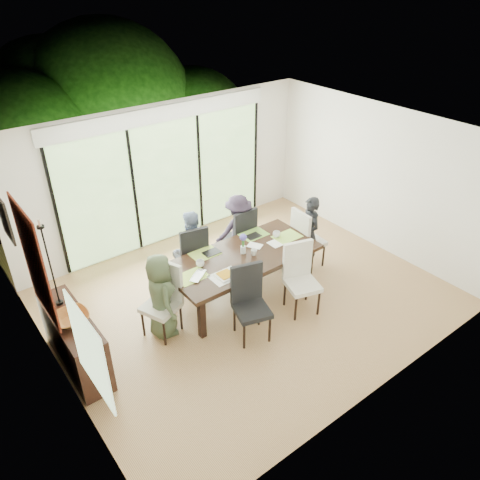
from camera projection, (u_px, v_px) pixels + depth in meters
floor at (249, 298)px, 7.71m from camera, size 6.00×5.00×0.01m
ceiling at (251, 140)px, 6.31m from camera, size 6.00×5.00×0.01m
wall_back at (166, 174)px, 8.72m from camera, size 6.00×0.02×2.70m
wall_front at (388, 313)px, 5.31m from camera, size 6.00×0.02×2.70m
wall_left at (48, 304)px, 5.44m from camera, size 0.02×5.00×2.70m
wall_right at (378, 178)px, 8.58m from camera, size 0.02×5.00×2.70m
glass_doors at (168, 183)px, 8.77m from camera, size 4.20×0.02×2.30m
blinds_header at (162, 114)px, 8.09m from camera, size 4.40×0.06×0.28m
mullion_a at (57, 215)px, 7.67m from camera, size 0.05×0.04×2.30m
mullion_b at (134, 192)px, 8.40m from camera, size 0.05×0.04×2.30m
mullion_c at (200, 174)px, 9.13m from camera, size 0.05×0.04×2.30m
mullion_d at (255, 158)px, 9.86m from camera, size 0.05×0.04×2.30m
side_window at (90, 352)px, 4.57m from camera, size 0.02×0.90×1.00m
deck at (151, 222)px, 10.05m from camera, size 6.00×1.80×0.10m
rail_top at (131, 184)px, 10.28m from camera, size 6.00×0.08×0.06m
foliage_left at (23, 150)px, 9.56m from camera, size 3.20×3.20×3.20m
foliage_mid at (109, 108)px, 10.93m from camera, size 4.00×4.00×4.00m
foliage_right at (194, 125)px, 11.61m from camera, size 2.80×2.80×2.80m
foliage_far at (58, 117)px, 10.98m from camera, size 3.60×3.60×3.60m
table_top at (243, 257)px, 7.41m from camera, size 2.49×1.14×0.06m
table_apron at (243, 262)px, 7.46m from camera, size 2.28×0.93×0.10m
table_leg_fl at (202, 317)px, 6.75m from camera, size 0.09×0.09×0.72m
table_leg_fr at (309, 266)px, 7.88m from camera, size 0.09×0.09×0.72m
table_leg_bl at (171, 289)px, 7.34m from camera, size 0.09×0.09×0.72m
table_leg_br at (275, 245)px, 8.46m from camera, size 0.09×0.09×0.72m
chair_left_end at (160, 302)px, 6.72m from camera, size 0.62×0.62×1.14m
chair_right_end at (309, 237)px, 8.28m from camera, size 0.51×0.51×1.14m
chair_far_left at (190, 253)px, 7.84m from camera, size 0.56×0.56×1.14m
chair_far_right at (238, 234)px, 8.36m from camera, size 0.48×0.48×1.14m
chair_near_left at (252, 306)px, 6.65m from camera, size 0.59×0.59×1.14m
chair_near_right at (303, 280)px, 7.17m from camera, size 0.60×0.60×1.14m
person_left_end at (161, 296)px, 6.68m from camera, size 0.50×0.68×1.34m
person_right_end at (309, 233)px, 8.22m from camera, size 0.53×0.70×1.34m
person_far_left at (191, 248)px, 7.78m from camera, size 0.66×0.45×1.34m
person_far_right at (238, 230)px, 8.30m from camera, size 0.70×0.53×1.34m
placemat_left at (192, 276)px, 6.89m from camera, size 0.46×0.33×0.01m
placemat_right at (287, 237)px, 7.89m from camera, size 0.46×0.33×0.01m
placemat_far_l at (205, 254)px, 7.43m from camera, size 0.46×0.33×0.01m
placemat_far_r at (254, 234)px, 7.95m from camera, size 0.46×0.33×0.01m
placemat_paper at (226, 276)px, 6.90m from camera, size 0.46×0.33×0.01m
tablet_far_l at (212, 252)px, 7.44m from camera, size 0.27×0.19×0.01m
tablet_far_r at (253, 236)px, 7.88m from camera, size 0.25×0.18×0.01m
papers at (278, 242)px, 7.72m from camera, size 0.31×0.23×0.00m
platter_base at (226, 275)px, 6.89m from camera, size 0.27×0.27×0.02m
platter_snacks at (226, 274)px, 6.88m from camera, size 0.21×0.21×0.01m
vase at (243, 250)px, 7.42m from camera, size 0.08×0.08×0.12m
hyacinth_stems at (243, 243)px, 7.36m from camera, size 0.04×0.04×0.17m
hyacinth_blooms at (243, 237)px, 7.30m from camera, size 0.11×0.11×0.11m
laptop at (201, 277)px, 6.87m from camera, size 0.41×0.38×0.03m
cup_a at (200, 264)px, 7.10m from camera, size 0.18×0.18×0.10m
cup_b at (254, 252)px, 7.38m from camera, size 0.15×0.15×0.10m
cup_c at (277, 234)px, 7.85m from camera, size 0.15×0.15×0.10m
book at (253, 248)px, 7.55m from camera, size 0.26×0.29×0.02m
sideboard at (75, 341)px, 6.24m from camera, size 0.42×1.49×0.84m
bowl at (71, 318)px, 5.93m from camera, size 0.44×0.44×0.11m
candlestick_base at (60, 303)px, 6.25m from camera, size 0.09×0.09×0.04m
candlestick_shaft at (50, 266)px, 5.95m from camera, size 0.02×0.02×1.16m
candlestick_pan at (40, 227)px, 5.65m from camera, size 0.09×0.09×0.03m
candle at (39, 223)px, 5.62m from camera, size 0.03×0.03×0.09m
tapestry at (34, 263)px, 5.56m from camera, size 0.02×1.00×1.50m
art_frame at (4, 218)px, 6.41m from camera, size 0.03×0.55×0.65m
art_canvas at (6, 218)px, 6.42m from camera, size 0.01×0.45×0.55m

